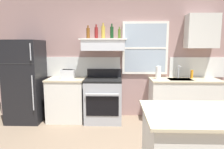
{
  "coord_description": "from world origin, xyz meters",
  "views": [
    {
      "loc": [
        0.06,
        -2.26,
        1.6
      ],
      "look_at": [
        -0.05,
        1.2,
        1.1
      ],
      "focal_mm": 31.98,
      "sensor_mm": 36.0,
      "label": 1
    }
  ],
  "objects": [
    {
      "name": "toaster",
      "position": [
        -1.01,
        1.93,
        1.01
      ],
      "size": [
        0.3,
        0.2,
        0.19
      ],
      "color": "silver",
      "rests_on": "counter_left_of_stove"
    },
    {
      "name": "sink_faucet",
      "position": [
        1.35,
        2.0,
        1.08
      ],
      "size": [
        0.03,
        0.17,
        0.28
      ],
      "color": "silver",
      "rests_on": "counter_right_with_sink"
    },
    {
      "name": "bottle_amber_wine",
      "position": [
        -0.57,
        1.93,
        1.86
      ],
      "size": [
        0.07,
        0.07,
        0.27
      ],
      "color": "brown",
      "rests_on": "range_hood_shelf"
    },
    {
      "name": "bottle_olive_oil_square",
      "position": [
        0.08,
        1.98,
        1.85
      ],
      "size": [
        0.06,
        0.06,
        0.25
      ],
      "color": "#4C601E",
      "rests_on": "range_hood_shelf"
    },
    {
      "name": "paper_towel_roll",
      "position": [
        0.9,
        1.9,
        1.04
      ],
      "size": [
        0.11,
        0.11,
        0.27
      ],
      "primitive_type": "cylinder",
      "color": "white",
      "rests_on": "counter_right_with_sink"
    },
    {
      "name": "bottle_red_label_wine",
      "position": [
        -0.41,
        2.01,
        1.87
      ],
      "size": [
        0.07,
        0.07,
        0.3
      ],
      "color": "maroon",
      "rests_on": "range_hood_shelf"
    },
    {
      "name": "stove_range",
      "position": [
        -0.25,
        1.86,
        0.46
      ],
      "size": [
        0.76,
        0.69,
        1.09
      ],
      "color": "#9EA0A5",
      "rests_on": "ground_plane"
    },
    {
      "name": "bottle_champagne_gold_foil",
      "position": [
        -0.26,
        1.98,
        1.88
      ],
      "size": [
        0.08,
        0.08,
        0.32
      ],
      "color": "#B29333",
      "rests_on": "range_hood_shelf"
    },
    {
      "name": "back_wall",
      "position": [
        0.03,
        2.23,
        1.35
      ],
      "size": [
        5.4,
        0.11,
        2.7
      ],
      "color": "gray",
      "rests_on": "ground_plane"
    },
    {
      "name": "bottle_dark_green_wine",
      "position": [
        -0.08,
        1.98,
        1.87
      ],
      "size": [
        0.07,
        0.07,
        0.31
      ],
      "color": "#143819",
      "rests_on": "range_hood_shelf"
    },
    {
      "name": "range_hood_shelf",
      "position": [
        -0.25,
        1.96,
        1.62
      ],
      "size": [
        0.96,
        0.52,
        0.24
      ],
      "color": "silver"
    },
    {
      "name": "upper_cabinet_right",
      "position": [
        1.8,
        2.04,
        1.9
      ],
      "size": [
        0.64,
        0.32,
        0.7
      ],
      "color": "silver"
    },
    {
      "name": "counter_right_with_sink",
      "position": [
        1.45,
        1.9,
        0.46
      ],
      "size": [
        1.43,
        0.63,
        0.91
      ],
      "color": "silver",
      "rests_on": "ground_plane"
    },
    {
      "name": "dish_soap_bottle",
      "position": [
        1.63,
        2.0,
        1.0
      ],
      "size": [
        0.06,
        0.06,
        0.18
      ],
      "primitive_type": "cylinder",
      "color": "orange",
      "rests_on": "counter_right_with_sink"
    },
    {
      "name": "counter_left_of_stove",
      "position": [
        -1.05,
        1.9,
        0.46
      ],
      "size": [
        0.79,
        0.63,
        0.91
      ],
      "color": "silver",
      "rests_on": "ground_plane"
    },
    {
      "name": "refrigerator",
      "position": [
        -1.9,
        1.84,
        0.86
      ],
      "size": [
        0.7,
        0.72,
        1.72
      ],
      "color": "black",
      "rests_on": "ground_plane"
    }
  ]
}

